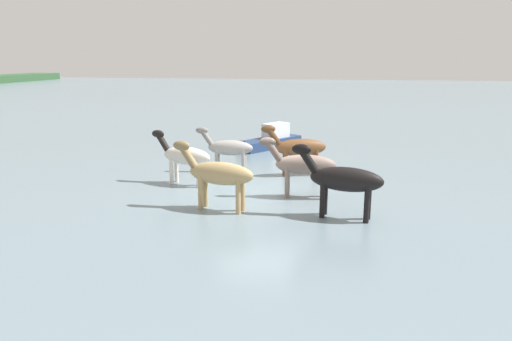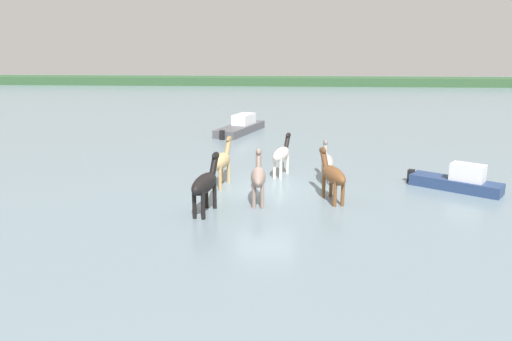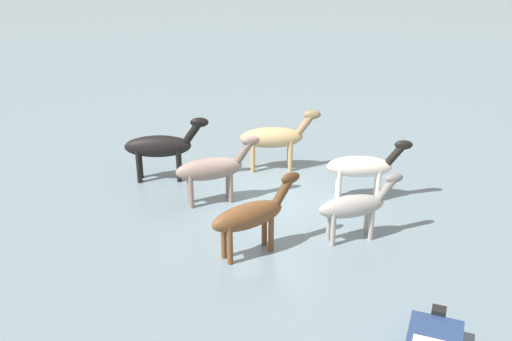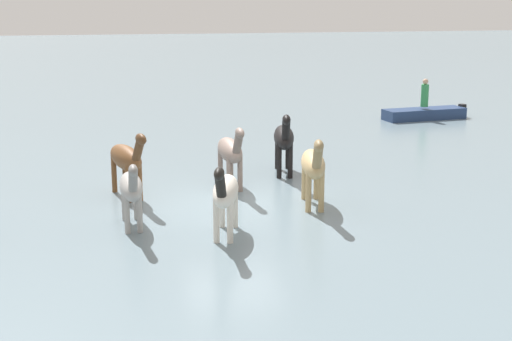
{
  "view_description": "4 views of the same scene",
  "coord_description": "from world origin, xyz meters",
  "px_view_note": "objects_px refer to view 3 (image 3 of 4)",
  "views": [
    {
      "loc": [
        -14.75,
        -2.72,
        4.32
      ],
      "look_at": [
        0.03,
        0.05,
        0.74
      ],
      "focal_mm": 33.59,
      "sensor_mm": 36.0,
      "label": 1
    },
    {
      "loc": [
        0.93,
        -19.09,
        5.84
      ],
      "look_at": [
        -0.38,
        -0.33,
        0.98
      ],
      "focal_mm": 33.91,
      "sensor_mm": 36.0,
      "label": 2
    },
    {
      "loc": [
        14.93,
        -3.93,
        8.16
      ],
      "look_at": [
        0.33,
        -0.36,
        1.11
      ],
      "focal_mm": 42.58,
      "sensor_mm": 36.0,
      "label": 3
    },
    {
      "loc": [
        3.05,
        18.16,
        5.28
      ],
      "look_at": [
        -0.63,
        -0.01,
        0.81
      ],
      "focal_mm": 51.81,
      "sensor_mm": 36.0,
      "label": 4
    }
  ],
  "objects_px": {
    "horse_gray_outer": "(355,206)",
    "horse_chestnut_trailing": "(212,169)",
    "horse_dark_mare": "(362,167)",
    "horse_mid_herd": "(274,138)",
    "horse_pinto_flank": "(161,146)",
    "horse_lead": "(251,215)"
  },
  "relations": [
    {
      "from": "horse_lead",
      "to": "horse_dark_mare",
      "type": "xyz_separation_m",
      "value": [
        -2.02,
        3.71,
        -0.04
      ]
    },
    {
      "from": "horse_dark_mare",
      "to": "horse_gray_outer",
      "type": "relative_size",
      "value": 1.07
    },
    {
      "from": "horse_dark_mare",
      "to": "horse_gray_outer",
      "type": "bearing_deg",
      "value": -102.12
    },
    {
      "from": "horse_gray_outer",
      "to": "horse_pinto_flank",
      "type": "distance_m",
      "value": 6.35
    },
    {
      "from": "horse_gray_outer",
      "to": "horse_dark_mare",
      "type": "bearing_deg",
      "value": 60.66
    },
    {
      "from": "horse_chestnut_trailing",
      "to": "horse_pinto_flank",
      "type": "relative_size",
      "value": 0.94
    },
    {
      "from": "horse_dark_mare",
      "to": "horse_gray_outer",
      "type": "distance_m",
      "value": 2.27
    },
    {
      "from": "horse_lead",
      "to": "horse_chestnut_trailing",
      "type": "bearing_deg",
      "value": 81.16
    },
    {
      "from": "horse_mid_herd",
      "to": "horse_pinto_flank",
      "type": "height_order",
      "value": "horse_pinto_flank"
    },
    {
      "from": "horse_gray_outer",
      "to": "horse_mid_herd",
      "type": "bearing_deg",
      "value": 98.48
    },
    {
      "from": "horse_mid_herd",
      "to": "horse_dark_mare",
      "type": "distance_m",
      "value": 3.16
    },
    {
      "from": "horse_mid_herd",
      "to": "horse_dark_mare",
      "type": "height_order",
      "value": "horse_mid_herd"
    },
    {
      "from": "horse_gray_outer",
      "to": "horse_chestnut_trailing",
      "type": "relative_size",
      "value": 0.91
    },
    {
      "from": "horse_lead",
      "to": "horse_chestnut_trailing",
      "type": "relative_size",
      "value": 1.0
    },
    {
      "from": "horse_gray_outer",
      "to": "horse_chestnut_trailing",
      "type": "xyz_separation_m",
      "value": [
        -2.82,
        -3.09,
        0.09
      ]
    },
    {
      "from": "horse_pinto_flank",
      "to": "horse_mid_herd",
      "type": "bearing_deg",
      "value": 9.1
    },
    {
      "from": "horse_lead",
      "to": "horse_gray_outer",
      "type": "distance_m",
      "value": 2.66
    },
    {
      "from": "horse_gray_outer",
      "to": "horse_chestnut_trailing",
      "type": "bearing_deg",
      "value": 135.75
    },
    {
      "from": "horse_lead",
      "to": "horse_gray_outer",
      "type": "height_order",
      "value": "horse_lead"
    },
    {
      "from": "horse_lead",
      "to": "horse_gray_outer",
      "type": "bearing_deg",
      "value": -17.26
    },
    {
      "from": "horse_mid_herd",
      "to": "horse_gray_outer",
      "type": "relative_size",
      "value": 1.15
    },
    {
      "from": "horse_chestnut_trailing",
      "to": "horse_pinto_flank",
      "type": "xyz_separation_m",
      "value": [
        -1.82,
        -1.24,
        0.06
      ]
    }
  ]
}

